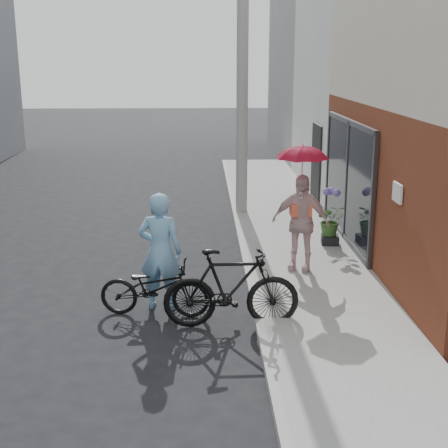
{
  "coord_description": "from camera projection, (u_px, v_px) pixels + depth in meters",
  "views": [
    {
      "loc": [
        0.12,
        -9.19,
        3.87
      ],
      "look_at": [
        0.49,
        1.09,
        1.1
      ],
      "focal_mm": 50.0,
      "sensor_mm": 36.0,
      "label": 1
    }
  ],
  "objects": [
    {
      "name": "ground",
      "position": [
        196.0,
        309.0,
        9.88
      ],
      "size": [
        80.0,
        80.0,
        0.0
      ],
      "primitive_type": "plane",
      "color": "black",
      "rests_on": "ground"
    },
    {
      "name": "bike_right",
      "position": [
        231.0,
        288.0,
        9.1
      ],
      "size": [
        2.01,
        0.6,
        1.2
      ],
      "primitive_type": "imported",
      "rotation": [
        0.0,
        0.0,
        1.59
      ],
      "color": "black",
      "rests_on": "ground"
    },
    {
      "name": "sidewalk",
      "position": [
        307.0,
        264.0,
        11.86
      ],
      "size": [
        2.2,
        24.0,
        0.12
      ],
      "primitive_type": "cube",
      "color": "gray",
      "rests_on": "ground"
    },
    {
      "name": "potted_plant",
      "position": [
        331.0,
        220.0,
        12.77
      ],
      "size": [
        0.59,
        0.51,
        0.65
      ],
      "primitive_type": "imported",
      "color": "#335923",
      "rests_on": "planter"
    },
    {
      "name": "plaster_building",
      "position": [
        447.0,
        70.0,
        17.9
      ],
      "size": [
        8.0,
        6.0,
        7.0
      ],
      "primitive_type": "cube",
      "color": "silver",
      "rests_on": "ground"
    },
    {
      "name": "planter",
      "position": [
        330.0,
        240.0,
        12.88
      ],
      "size": [
        0.39,
        0.39,
        0.18
      ],
      "primitive_type": "cube",
      "rotation": [
        0.0,
        0.0,
        -0.12
      ],
      "color": "black",
      "rests_on": "sidewalk"
    },
    {
      "name": "bike_left",
      "position": [
        154.0,
        288.0,
        9.53
      ],
      "size": [
        1.76,
        0.82,
        0.89
      ],
      "primitive_type": "imported",
      "rotation": [
        0.0,
        0.0,
        1.43
      ],
      "color": "black",
      "rests_on": "ground"
    },
    {
      "name": "kimono_woman",
      "position": [
        300.0,
        222.0,
        11.17
      ],
      "size": [
        1.11,
        0.77,
        1.75
      ],
      "primitive_type": "imported",
      "rotation": [
        0.0,
        0.0,
        -0.36
      ],
      "color": "beige",
      "rests_on": "sidewalk"
    },
    {
      "name": "parasol",
      "position": [
        303.0,
        152.0,
        10.84
      ],
      "size": [
        0.9,
        0.9,
        0.79
      ],
      "primitive_type": "imported",
      "color": "#BF1638",
      "rests_on": "kimono_woman"
    },
    {
      "name": "curb",
      "position": [
        246.0,
        264.0,
        11.82
      ],
      "size": [
        0.12,
        24.0,
        0.12
      ],
      "primitive_type": "cube",
      "color": "#9E9E99",
      "rests_on": "ground"
    },
    {
      "name": "officer",
      "position": [
        160.0,
        252.0,
        9.69
      ],
      "size": [
        0.76,
        0.57,
        1.88
      ],
      "primitive_type": "imported",
      "rotation": [
        0.0,
        0.0,
        2.95
      ],
      "color": "#77ADD4",
      "rests_on": "ground"
    },
    {
      "name": "east_building_far",
      "position": [
        380.0,
        66.0,
        24.66
      ],
      "size": [
        8.0,
        8.0,
        7.0
      ],
      "primitive_type": "cube",
      "color": "gray",
      "rests_on": "ground"
    },
    {
      "name": "utility_pole",
      "position": [
        242.0,
        73.0,
        14.79
      ],
      "size": [
        0.28,
        0.28,
        7.0
      ],
      "primitive_type": "cylinder",
      "color": "#9E9E99",
      "rests_on": "ground"
    }
  ]
}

